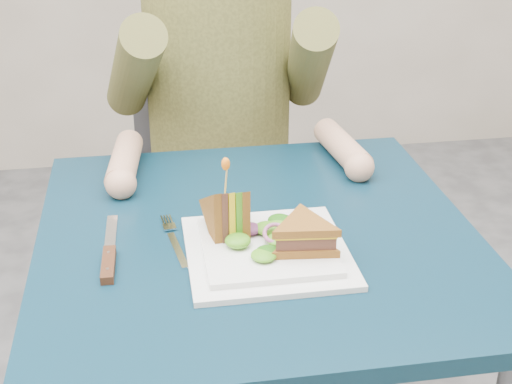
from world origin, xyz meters
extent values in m
cube|color=#08212F|center=(0.00, 0.00, 0.71)|extent=(0.75, 0.75, 0.03)
cylinder|color=#595B5E|center=(-0.32, 0.32, 0.35)|extent=(0.04, 0.04, 0.70)
cylinder|color=#595B5E|center=(0.32, 0.32, 0.35)|extent=(0.04, 0.04, 0.70)
cube|color=#47474C|center=(0.00, 0.58, 0.45)|extent=(0.42, 0.40, 0.04)
cube|color=#47474C|center=(0.00, 0.76, 0.70)|extent=(0.42, 0.03, 0.46)
cylinder|color=#47474C|center=(-0.18, 0.41, 0.21)|extent=(0.02, 0.02, 0.43)
cylinder|color=#47474C|center=(0.18, 0.41, 0.21)|extent=(0.02, 0.02, 0.43)
cylinder|color=#47474C|center=(-0.18, 0.75, 0.21)|extent=(0.02, 0.02, 0.43)
cylinder|color=#47474C|center=(0.18, 0.75, 0.21)|extent=(0.02, 0.02, 0.43)
cylinder|color=brown|center=(0.00, 0.56, 0.87)|extent=(0.34, 0.34, 0.52)
cylinder|color=brown|center=(-0.20, 0.47, 0.89)|extent=(0.15, 0.39, 0.31)
cylinder|color=tan|center=(-0.23, 0.27, 0.76)|extent=(0.08, 0.20, 0.06)
sphere|color=tan|center=(-0.23, 0.17, 0.76)|extent=(0.06, 0.06, 0.06)
cylinder|color=brown|center=(0.20, 0.47, 0.89)|extent=(0.15, 0.39, 0.31)
cylinder|color=tan|center=(0.23, 0.27, 0.76)|extent=(0.08, 0.20, 0.06)
sphere|color=tan|center=(0.23, 0.17, 0.76)|extent=(0.06, 0.06, 0.06)
cube|color=white|center=(0.00, -0.08, 0.73)|extent=(0.26, 0.26, 0.01)
cube|color=white|center=(0.00, -0.08, 0.74)|extent=(0.21, 0.21, 0.01)
cube|color=silver|center=(-0.14, -0.04, 0.73)|extent=(0.03, 0.12, 0.00)
cube|color=silver|center=(-0.15, 0.03, 0.73)|extent=(0.02, 0.02, 0.00)
cube|color=silver|center=(-0.16, 0.06, 0.73)|extent=(0.01, 0.03, 0.00)
cube|color=silver|center=(-0.16, 0.06, 0.73)|extent=(0.01, 0.03, 0.00)
cube|color=silver|center=(-0.15, 0.06, 0.73)|extent=(0.01, 0.03, 0.00)
cube|color=silver|center=(-0.15, 0.06, 0.73)|extent=(0.01, 0.03, 0.00)
cube|color=silver|center=(-0.25, 0.03, 0.73)|extent=(0.02, 0.14, 0.00)
cube|color=black|center=(-0.25, -0.08, 0.74)|extent=(0.02, 0.10, 0.01)
cylinder|color=silver|center=(-0.25, -0.05, 0.74)|extent=(0.01, 0.01, 0.00)
cylinder|color=silver|center=(-0.25, -0.10, 0.74)|extent=(0.01, 0.01, 0.00)
cylinder|color=tan|center=(-0.06, -0.03, 0.85)|extent=(0.01, 0.01, 0.06)
ellipsoid|color=orange|center=(-0.06, -0.03, 0.88)|extent=(0.01, 0.01, 0.02)
torus|color=#9E4C7A|center=(0.02, -0.07, 0.77)|extent=(0.04, 0.04, 0.02)
camera|label=1|loc=(-0.17, -1.06, 1.34)|focal=50.00mm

